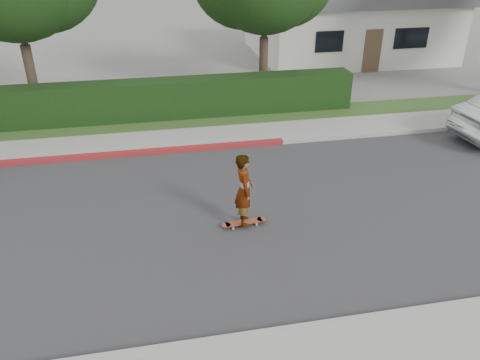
# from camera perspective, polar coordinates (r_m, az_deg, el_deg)

# --- Properties ---
(ground) EXTENTS (120.00, 120.00, 0.00)m
(ground) POSITION_cam_1_polar(r_m,az_deg,el_deg) (12.12, 5.79, -3.57)
(ground) COLOR slate
(ground) RESTS_ON ground
(road) EXTENTS (60.00, 8.00, 0.01)m
(road) POSITION_cam_1_polar(r_m,az_deg,el_deg) (12.11, 5.79, -3.55)
(road) COLOR #2D2D30
(road) RESTS_ON ground
(curb_near) EXTENTS (60.00, 0.20, 0.15)m
(curb_near) POSITION_cam_1_polar(r_m,az_deg,el_deg) (9.06, 13.35, -16.59)
(curb_near) COLOR #9E9E99
(curb_near) RESTS_ON ground
(curb_far) EXTENTS (60.00, 0.20, 0.15)m
(curb_far) POSITION_cam_1_polar(r_m,az_deg,el_deg) (15.60, 1.60, 4.45)
(curb_far) COLOR #9E9E99
(curb_far) RESTS_ON ground
(curb_red_section) EXTENTS (12.00, 0.21, 0.15)m
(curb_red_section) POSITION_cam_1_polar(r_m,az_deg,el_deg) (15.38, -16.92, 2.83)
(curb_red_section) COLOR maroon
(curb_red_section) RESTS_ON ground
(sidewalk_far) EXTENTS (60.00, 1.60, 0.12)m
(sidewalk_far) POSITION_cam_1_polar(r_m,az_deg,el_deg) (16.41, 0.92, 5.64)
(sidewalk_far) COLOR gray
(sidewalk_far) RESTS_ON ground
(planting_strip) EXTENTS (60.00, 1.60, 0.10)m
(planting_strip) POSITION_cam_1_polar(r_m,az_deg,el_deg) (17.87, -0.14, 7.53)
(planting_strip) COLOR #2D4C1E
(planting_strip) RESTS_ON ground
(hedge) EXTENTS (15.00, 1.00, 1.50)m
(hedge) POSITION_cam_1_polar(r_m,az_deg,el_deg) (17.93, -10.11, 9.53)
(hedge) COLOR black
(hedge) RESTS_ON ground
(house) EXTENTS (10.60, 8.60, 4.30)m
(house) POSITION_cam_1_polar(r_m,az_deg,el_deg) (28.45, 12.90, 18.91)
(house) COLOR beige
(house) RESTS_ON ground
(skateboard) EXTENTS (1.13, 0.32, 0.10)m
(skateboard) POSITION_cam_1_polar(r_m,az_deg,el_deg) (11.36, 0.48, -5.19)
(skateboard) COLOR gold
(skateboard) RESTS_ON ground
(skateboarder) EXTENTS (0.47, 0.68, 1.79)m
(skateboarder) POSITION_cam_1_polar(r_m,az_deg,el_deg) (10.89, 0.50, -1.18)
(skateboarder) COLOR white
(skateboarder) RESTS_ON skateboard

